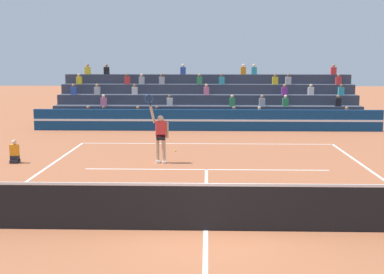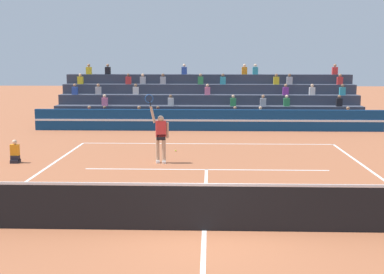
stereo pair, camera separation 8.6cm
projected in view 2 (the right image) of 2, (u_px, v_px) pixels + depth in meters
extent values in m
plane|color=#AD603D|center=(204.00, 231.00, 11.71)|extent=(120.00, 120.00, 0.00)
cube|color=white|center=(207.00, 144.00, 23.47)|extent=(11.00, 0.10, 0.01)
cube|color=white|center=(206.00, 170.00, 18.06)|extent=(8.25, 0.10, 0.01)
cube|color=white|center=(204.00, 230.00, 11.71)|extent=(0.10, 12.85, 0.01)
cube|color=black|center=(204.00, 208.00, 11.63)|extent=(11.90, 0.02, 1.00)
cube|color=white|center=(204.00, 185.00, 11.56)|extent=(11.90, 0.04, 0.06)
cube|color=navy|center=(208.00, 120.00, 27.58)|extent=(18.00, 0.24, 1.10)
cube|color=white|center=(208.00, 120.00, 27.46)|extent=(18.00, 0.02, 0.10)
cube|color=#383D4C|center=(208.00, 122.00, 28.88)|extent=(17.07, 0.95, 0.55)
cube|color=orange|center=(139.00, 113.00, 28.77)|extent=(0.32, 0.22, 0.44)
sphere|color=#9E7051|center=(139.00, 108.00, 28.72)|extent=(0.18, 0.18, 0.18)
cube|color=#B2B2B7|center=(260.00, 114.00, 28.55)|extent=(0.32, 0.22, 0.44)
sphere|color=tan|center=(260.00, 108.00, 28.50)|extent=(0.18, 0.18, 0.18)
cube|color=#2D4CA5|center=(105.00, 113.00, 28.83)|extent=(0.32, 0.22, 0.44)
sphere|color=brown|center=(105.00, 107.00, 28.78)|extent=(0.18, 0.18, 0.18)
cube|color=purple|center=(158.00, 114.00, 28.73)|extent=(0.32, 0.22, 0.44)
sphere|color=brown|center=(158.00, 108.00, 28.69)|extent=(0.18, 0.18, 0.18)
cube|color=#2D4CA5|center=(235.00, 114.00, 28.59)|extent=(0.32, 0.22, 0.44)
sphere|color=#9E7051|center=(235.00, 108.00, 28.55)|extent=(0.18, 0.18, 0.18)
cube|color=red|center=(89.00, 113.00, 28.86)|extent=(0.32, 0.22, 0.44)
sphere|color=#9E7051|center=(89.00, 107.00, 28.81)|extent=(0.18, 0.18, 0.18)
cube|color=orange|center=(348.00, 114.00, 28.39)|extent=(0.32, 0.22, 0.44)
sphere|color=#9E7051|center=(348.00, 108.00, 28.35)|extent=(0.18, 0.18, 0.18)
cube|color=#383D4C|center=(208.00, 116.00, 29.78)|extent=(17.07, 0.95, 1.10)
cube|color=#B2B2B7|center=(263.00, 102.00, 29.40)|extent=(0.32, 0.22, 0.44)
sphere|color=#9E7051|center=(263.00, 96.00, 29.35)|extent=(0.18, 0.18, 0.18)
cube|color=pink|center=(105.00, 102.00, 29.69)|extent=(0.32, 0.22, 0.44)
sphere|color=beige|center=(105.00, 96.00, 29.65)|extent=(0.18, 0.18, 0.18)
cube|color=silver|center=(171.00, 102.00, 29.57)|extent=(0.32, 0.22, 0.44)
sphere|color=brown|center=(171.00, 96.00, 29.52)|extent=(0.18, 0.18, 0.18)
cube|color=#338C4C|center=(287.00, 102.00, 29.36)|extent=(0.32, 0.22, 0.44)
sphere|color=beige|center=(287.00, 96.00, 29.31)|extent=(0.18, 0.18, 0.18)
cube|color=black|center=(339.00, 102.00, 29.26)|extent=(0.32, 0.22, 0.44)
sphere|color=brown|center=(339.00, 97.00, 29.21)|extent=(0.18, 0.18, 0.18)
cube|color=#338C4C|center=(233.00, 102.00, 29.45)|extent=(0.32, 0.22, 0.44)
sphere|color=tan|center=(233.00, 96.00, 29.41)|extent=(0.18, 0.18, 0.18)
cube|color=#383D4C|center=(208.00, 109.00, 30.68)|extent=(17.07, 0.95, 1.65)
cube|color=teal|center=(342.00, 91.00, 30.10)|extent=(0.32, 0.22, 0.44)
sphere|color=brown|center=(343.00, 86.00, 30.06)|extent=(0.18, 0.18, 0.18)
cube|color=pink|center=(207.00, 91.00, 30.36)|extent=(0.32, 0.22, 0.44)
sphere|color=tan|center=(207.00, 85.00, 30.31)|extent=(0.18, 0.18, 0.18)
cube|color=#2D4CA5|center=(75.00, 91.00, 30.62)|extent=(0.32, 0.22, 0.44)
sphere|color=#9E7051|center=(75.00, 85.00, 30.57)|extent=(0.18, 0.18, 0.18)
cube|color=silver|center=(136.00, 91.00, 30.50)|extent=(0.32, 0.22, 0.44)
sphere|color=brown|center=(136.00, 85.00, 30.45)|extent=(0.18, 0.18, 0.18)
cube|color=#B2B2B7|center=(98.00, 91.00, 30.57)|extent=(0.32, 0.22, 0.44)
sphere|color=#9E7051|center=(98.00, 85.00, 30.52)|extent=(0.18, 0.18, 0.18)
cube|color=silver|center=(312.00, 91.00, 30.16)|extent=(0.32, 0.22, 0.44)
sphere|color=tan|center=(312.00, 86.00, 30.11)|extent=(0.18, 0.18, 0.18)
cube|color=purple|center=(286.00, 91.00, 30.21)|extent=(0.32, 0.22, 0.44)
sphere|color=#9E7051|center=(286.00, 85.00, 30.16)|extent=(0.18, 0.18, 0.18)
cube|color=#383D4C|center=(208.00, 103.00, 31.58)|extent=(17.07, 0.95, 2.20)
cube|color=yellow|center=(80.00, 80.00, 31.47)|extent=(0.32, 0.22, 0.44)
sphere|color=tan|center=(80.00, 75.00, 31.42)|extent=(0.18, 0.18, 0.18)
cube|color=#B2B2B7|center=(289.00, 81.00, 31.06)|extent=(0.32, 0.22, 0.44)
sphere|color=brown|center=(290.00, 75.00, 31.01)|extent=(0.18, 0.18, 0.18)
cube|color=#338C4C|center=(201.00, 81.00, 31.23)|extent=(0.32, 0.22, 0.44)
sphere|color=#9E7051|center=(201.00, 75.00, 31.18)|extent=(0.18, 0.18, 0.18)
cube|color=red|center=(340.00, 81.00, 30.96)|extent=(0.32, 0.22, 0.44)
sphere|color=#9E7051|center=(340.00, 75.00, 30.91)|extent=(0.18, 0.18, 0.18)
cube|color=teal|center=(223.00, 81.00, 31.19)|extent=(0.32, 0.22, 0.44)
sphere|color=brown|center=(223.00, 75.00, 31.14)|extent=(0.18, 0.18, 0.18)
cube|color=yellow|center=(276.00, 81.00, 31.08)|extent=(0.32, 0.22, 0.44)
sphere|color=brown|center=(276.00, 75.00, 31.04)|extent=(0.18, 0.18, 0.18)
cube|color=#B2B2B7|center=(143.00, 80.00, 31.35)|extent=(0.32, 0.22, 0.44)
sphere|color=tan|center=(143.00, 75.00, 31.30)|extent=(0.18, 0.18, 0.18)
cube|color=red|center=(128.00, 80.00, 31.38)|extent=(0.32, 0.22, 0.44)
sphere|color=brown|center=(128.00, 75.00, 31.33)|extent=(0.18, 0.18, 0.18)
cube|color=#B2B2B7|center=(163.00, 81.00, 31.31)|extent=(0.32, 0.22, 0.44)
sphere|color=brown|center=(163.00, 75.00, 31.26)|extent=(0.18, 0.18, 0.18)
cube|color=#383D4C|center=(208.00, 97.00, 32.48)|extent=(17.07, 0.95, 2.75)
cube|color=black|center=(108.00, 71.00, 32.28)|extent=(0.32, 0.22, 0.44)
sphere|color=#9E7051|center=(108.00, 65.00, 32.23)|extent=(0.18, 0.18, 0.18)
cube|color=#2D4CA5|center=(184.00, 71.00, 32.12)|extent=(0.32, 0.22, 0.44)
sphere|color=beige|center=(184.00, 65.00, 32.08)|extent=(0.18, 0.18, 0.18)
cube|color=orange|center=(244.00, 71.00, 32.00)|extent=(0.32, 0.22, 0.44)
sphere|color=beige|center=(245.00, 65.00, 31.95)|extent=(0.18, 0.18, 0.18)
cube|color=yellow|center=(89.00, 71.00, 32.32)|extent=(0.32, 0.22, 0.44)
sphere|color=#9E7051|center=(89.00, 65.00, 32.27)|extent=(0.18, 0.18, 0.18)
cube|color=teal|center=(255.00, 71.00, 31.98)|extent=(0.32, 0.22, 0.44)
sphere|color=beige|center=(255.00, 65.00, 31.93)|extent=(0.18, 0.18, 0.18)
cube|color=red|center=(335.00, 71.00, 31.82)|extent=(0.32, 0.22, 0.44)
sphere|color=#9E7051|center=(335.00, 65.00, 31.77)|extent=(0.18, 0.18, 0.18)
cube|color=black|center=(15.00, 161.00, 19.23)|extent=(0.28, 0.36, 0.12)
cube|color=black|center=(15.00, 158.00, 19.22)|extent=(0.28, 0.24, 0.18)
cube|color=orange|center=(15.00, 150.00, 19.17)|extent=(0.30, 0.18, 0.40)
sphere|color=beige|center=(14.00, 142.00, 19.13)|extent=(0.17, 0.17, 0.17)
cylinder|color=tan|center=(164.00, 151.00, 19.15)|extent=(0.14, 0.14, 0.90)
cylinder|color=tan|center=(158.00, 150.00, 19.20)|extent=(0.14, 0.14, 0.90)
cube|color=black|center=(161.00, 137.00, 19.09)|extent=(0.35, 0.25, 0.20)
cube|color=red|center=(161.00, 129.00, 19.04)|extent=(0.39, 0.26, 0.56)
sphere|color=tan|center=(161.00, 119.00, 18.99)|extent=(0.22, 0.22, 0.22)
cube|color=white|center=(164.00, 162.00, 19.17)|extent=(0.16, 0.28, 0.09)
cube|color=white|center=(158.00, 162.00, 19.22)|extent=(0.16, 0.28, 0.09)
cylinder|color=tan|center=(168.00, 130.00, 19.08)|extent=(0.09, 0.09, 0.56)
cylinder|color=tan|center=(153.00, 115.00, 18.93)|extent=(0.23, 0.13, 0.61)
cylinder|color=black|center=(150.00, 104.00, 18.86)|extent=(0.08, 0.04, 0.22)
torus|color=#1E4C99|center=(149.00, 99.00, 18.83)|extent=(0.37, 0.09, 0.37)
sphere|color=#C6DB33|center=(176.00, 151.00, 21.55)|extent=(0.07, 0.07, 0.07)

